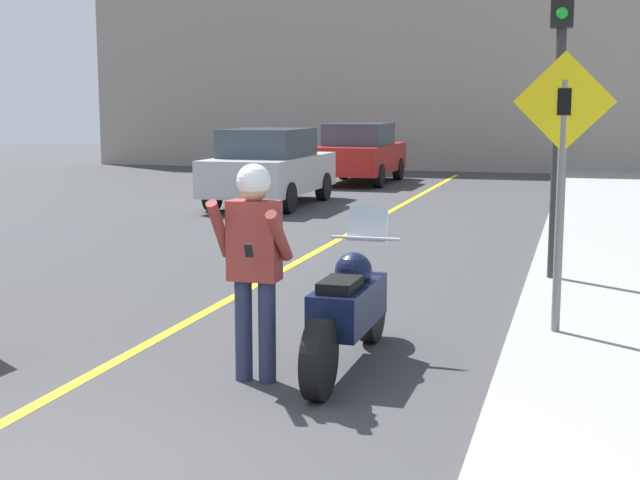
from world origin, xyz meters
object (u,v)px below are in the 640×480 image
(person_biker, at_px, (254,249))
(parked_car_silver, at_px, (270,167))
(traffic_light, at_px, (560,61))
(motorcycle, at_px, (349,309))
(crossing_sign, at_px, (562,165))
(parked_car_red, at_px, (360,153))

(person_biker, relative_size, parked_car_silver, 0.42)
(person_biker, height_order, traffic_light, traffic_light)
(motorcycle, bearing_deg, parked_car_silver, 112.75)
(traffic_light, bearing_deg, crossing_sign, -87.34)
(person_biker, distance_m, traffic_light, 5.32)
(person_biker, xyz_separation_m, crossing_sign, (2.27, 1.92, 0.58))
(person_biker, bearing_deg, parked_car_red, 101.31)
(crossing_sign, relative_size, parked_car_red, 0.61)
(motorcycle, distance_m, crossing_sign, 2.41)
(parked_car_silver, bearing_deg, person_biker, -70.89)
(person_biker, relative_size, crossing_sign, 0.68)
(motorcycle, relative_size, parked_car_silver, 0.56)
(crossing_sign, xyz_separation_m, traffic_light, (-0.12, 2.67, 1.05))
(traffic_light, xyz_separation_m, parked_car_red, (-5.72, 13.28, -1.85))
(traffic_light, height_order, parked_car_red, traffic_light)
(person_biker, distance_m, parked_car_silver, 12.58)
(motorcycle, distance_m, parked_car_red, 17.78)
(motorcycle, height_order, person_biker, person_biker)
(parked_car_red, bearing_deg, motorcycle, -76.37)
(parked_car_silver, bearing_deg, parked_car_red, 84.79)
(person_biker, xyz_separation_m, parked_car_silver, (-4.12, 11.89, -0.22))
(traffic_light, height_order, parked_car_silver, traffic_light)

